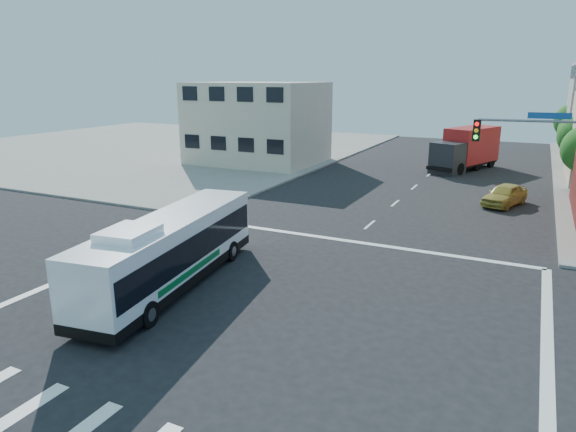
% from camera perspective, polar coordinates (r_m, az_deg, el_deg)
% --- Properties ---
extents(ground, '(120.00, 120.00, 0.00)m').
position_cam_1_polar(ground, '(19.64, -2.38, -10.59)').
color(ground, black).
rests_on(ground, ground).
extents(sidewalk_nw, '(50.00, 50.00, 0.15)m').
position_cam_1_polar(sidewalk_nw, '(67.17, -14.80, 7.51)').
color(sidewalk_nw, gray).
rests_on(sidewalk_nw, ground).
extents(building_west, '(12.06, 10.06, 8.00)m').
position_cam_1_polar(building_west, '(52.35, -3.37, 10.25)').
color(building_west, beige).
rests_on(building_west, ground).
extents(signal_mast_ne, '(7.91, 1.13, 8.07)m').
position_cam_1_polar(signal_mast_ne, '(26.41, 27.18, 5.80)').
color(signal_mast_ne, gray).
rests_on(signal_mast_ne, ground).
extents(street_tree_d, '(4.00, 4.00, 6.03)m').
position_cam_1_polar(street_tree_d, '(67.71, 29.18, 9.41)').
color(street_tree_d, '#332412').
rests_on(street_tree_d, ground).
extents(transit_bus, '(3.88, 11.34, 3.29)m').
position_cam_1_polar(transit_bus, '(21.88, -12.87, -3.65)').
color(transit_bus, black).
rests_on(transit_bus, ground).
extents(box_truck, '(5.52, 8.99, 3.91)m').
position_cam_1_polar(box_truck, '(51.38, 19.12, 6.98)').
color(box_truck, '#25252B').
rests_on(box_truck, ground).
extents(parked_car, '(3.10, 4.71, 1.49)m').
position_cam_1_polar(parked_car, '(38.05, 22.95, 2.19)').
color(parked_car, gold).
rests_on(parked_car, ground).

